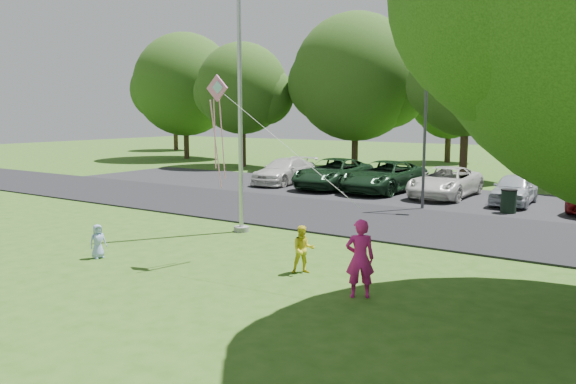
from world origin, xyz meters
The scene contains 12 objects.
ground centered at (0.00, 0.00, 0.00)m, with size 120.00×120.00×0.00m, color #2B5316.
park_road centered at (0.00, 9.00, 0.03)m, with size 60.00×6.00×0.06m, color black.
parking_strip centered at (0.00, 15.50, 0.03)m, with size 42.00×7.00×0.06m, color black.
flagpole centered at (-3.50, 5.00, 4.17)m, with size 0.50×0.50×10.00m.
street_lamp centered at (0.17, 12.25, 3.51)m, with size 1.62×0.56×5.85m.
trash_can centered at (3.02, 13.00, 0.48)m, with size 0.60×0.60×0.96m.
tree_row centered at (1.59, 24.23, 5.71)m, with size 64.35×11.94×10.88m.
parked_cars centered at (-0.63, 15.56, 0.77)m, with size 20.08×5.82×1.47m.
woman centered at (2.60, 1.18, 0.83)m, with size 0.60×0.40×1.66m, color #C51A77.
child_yellow centered at (0.68, 2.05, 0.58)m, with size 0.56×0.44×1.16m, color yellow.
child_blue centered at (-4.58, 0.26, 0.45)m, with size 0.44×0.29×0.90m, color #98AFEA.
kite centered at (-1.64, 1.79, 3.97)m, with size 4.64×0.91×2.89m.
Camera 1 is at (7.56, -9.04, 3.81)m, focal length 35.00 mm.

